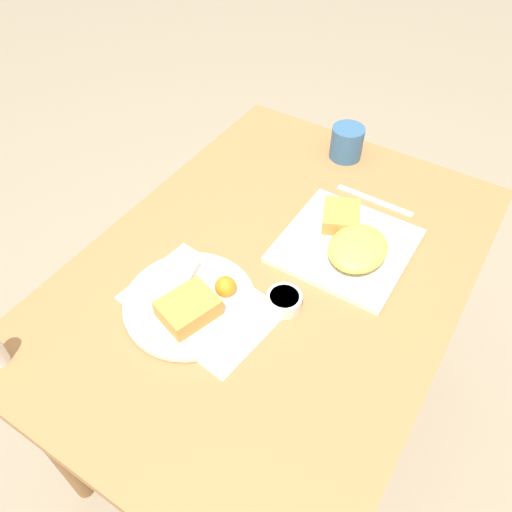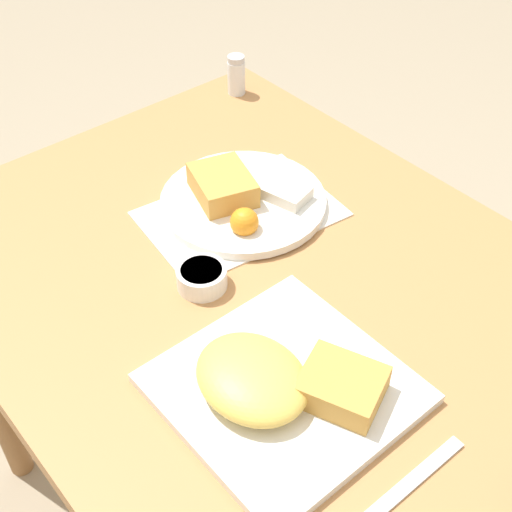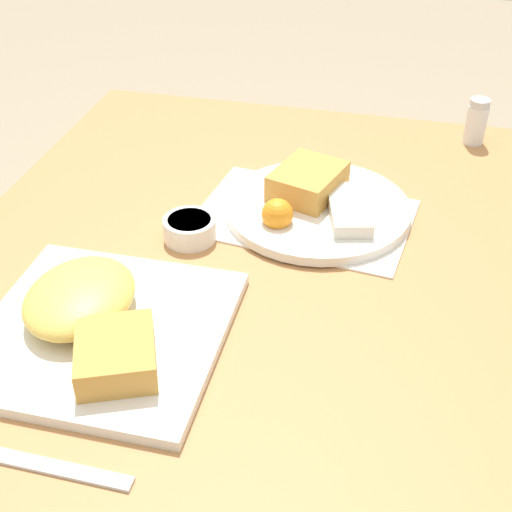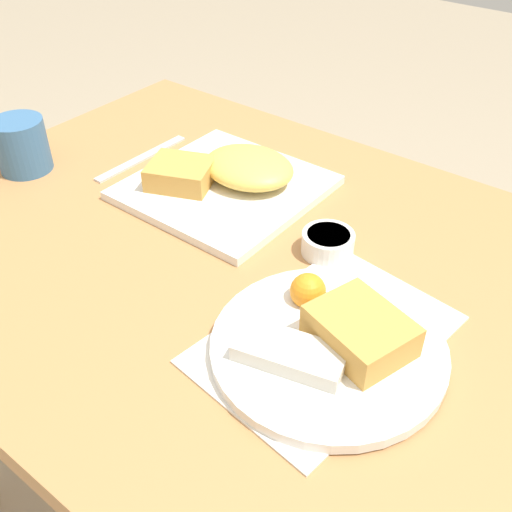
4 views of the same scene
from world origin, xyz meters
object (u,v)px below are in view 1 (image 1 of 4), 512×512
Objects in this scene: plate_square_near at (350,243)px; sauce_ramekin at (284,301)px; butter_knife at (374,201)px; coffee_mug at (347,143)px; plate_oval_far at (190,301)px.

sauce_ramekin is at bearing 168.65° from plate_square_near.
butter_knife is at bearing 4.86° from plate_square_near.
plate_square_near is 3.11× the size of coffee_mug.
plate_oval_far is 0.53m from butter_knife.
plate_square_near is 0.37m from plate_oval_far.
butter_knife is 2.25× the size of coffee_mug.
butter_knife is (0.18, 0.02, -0.02)m from plate_square_near.
coffee_mug reaches higher than sauce_ramekin.
plate_oval_far is 0.19m from sauce_ramekin.
plate_oval_far is 1.35× the size of butter_knife.
coffee_mug is at bearing -41.34° from butter_knife.
sauce_ramekin is 0.36× the size of butter_knife.
sauce_ramekin is at bearing -56.50° from plate_oval_far.
coffee_mug reaches higher than plate_oval_far.
plate_oval_far is at bearing 147.86° from plate_square_near.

